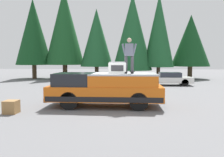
# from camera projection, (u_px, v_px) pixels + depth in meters

# --- Properties ---
(ground_plane) EXTENTS (90.00, 90.00, 0.00)m
(ground_plane) POSITION_uv_depth(u_px,v_px,m) (113.00, 107.00, 11.44)
(ground_plane) COLOR slate
(pickup_truck) EXTENTS (2.01, 5.54, 1.65)m
(pickup_truck) POSITION_uv_depth(u_px,v_px,m) (105.00, 89.00, 11.46)
(pickup_truck) COLOR orange
(pickup_truck) RESTS_ON ground
(compressor_unit) EXTENTS (0.65, 0.84, 0.56)m
(compressor_unit) POSITION_uv_depth(u_px,v_px,m) (118.00, 68.00, 11.32)
(compressor_unit) COLOR silver
(compressor_unit) RESTS_ON pickup_truck
(person_on_truck_bed) EXTENTS (0.29, 0.72, 1.69)m
(person_on_truck_bed) POSITION_uv_depth(u_px,v_px,m) (129.00, 55.00, 11.07)
(person_on_truck_bed) COLOR #333338
(person_on_truck_bed) RESTS_ON pickup_truck
(parked_car_white) EXTENTS (1.64, 4.10, 1.16)m
(parked_car_white) POSITION_uv_depth(u_px,v_px,m) (169.00, 79.00, 21.07)
(parked_car_white) COLOR white
(parked_car_white) RESTS_ON ground
(parked_car_grey) EXTENTS (1.64, 4.10, 1.16)m
(parked_car_grey) POSITION_uv_depth(u_px,v_px,m) (107.00, 79.00, 21.29)
(parked_car_grey) COLOR gray
(parked_car_grey) RESTS_ON ground
(wooden_crate) EXTENTS (0.56, 0.56, 0.56)m
(wooden_crate) POSITION_uv_depth(u_px,v_px,m) (11.00, 107.00, 10.03)
(wooden_crate) COLOR olive
(wooden_crate) RESTS_ON ground
(conifer_far_left) EXTENTS (4.51, 4.51, 7.60)m
(conifer_far_left) POSITION_uv_depth(u_px,v_px,m) (191.00, 41.00, 27.69)
(conifer_far_left) COLOR #4C3826
(conifer_far_left) RESTS_ON ground
(conifer_left) EXTENTS (3.48, 3.48, 9.77)m
(conifer_left) POSITION_uv_depth(u_px,v_px,m) (159.00, 31.00, 26.64)
(conifer_left) COLOR #4C3826
(conifer_left) RESTS_ON ground
(conifer_center_left) EXTENTS (4.61, 4.61, 9.84)m
(conifer_center_left) POSITION_uv_depth(u_px,v_px,m) (132.00, 32.00, 26.88)
(conifer_center_left) COLOR #4C3826
(conifer_center_left) RESTS_ON ground
(conifer_center_right) EXTENTS (3.84, 3.84, 8.26)m
(conifer_center_right) POSITION_uv_depth(u_px,v_px,m) (97.00, 38.00, 27.45)
(conifer_center_right) COLOR #4C3826
(conifer_center_right) RESTS_ON ground
(conifer_right) EXTENTS (4.66, 4.66, 10.85)m
(conifer_right) POSITION_uv_depth(u_px,v_px,m) (64.00, 27.00, 28.03)
(conifer_right) COLOR #4C3826
(conifer_right) RESTS_ON ground
(conifer_far_right) EXTENTS (4.26, 4.26, 9.55)m
(conifer_far_right) POSITION_uv_depth(u_px,v_px,m) (33.00, 32.00, 27.92)
(conifer_far_right) COLOR #4C3826
(conifer_far_right) RESTS_ON ground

